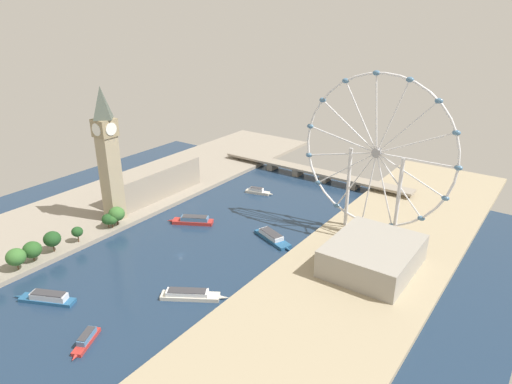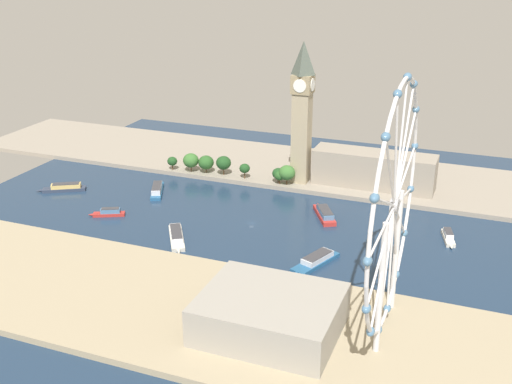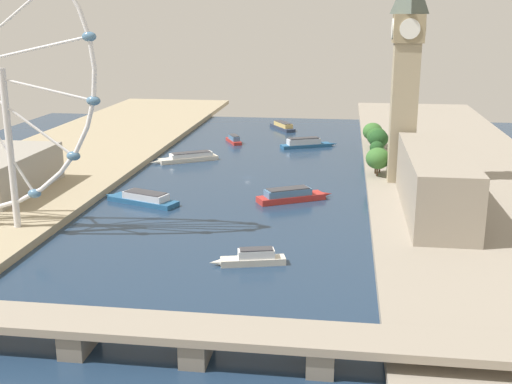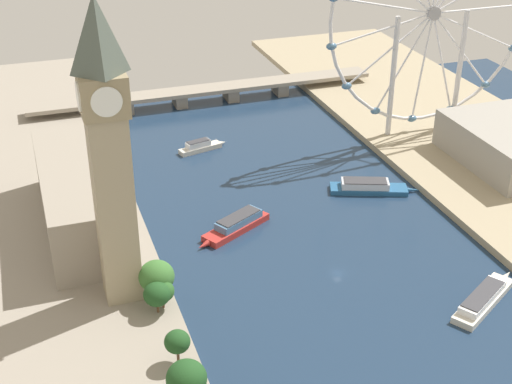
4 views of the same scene
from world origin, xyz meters
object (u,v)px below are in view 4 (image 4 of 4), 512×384
Objects in this scene: tour_boat_1 at (368,187)px; tour_boat_4 at (236,225)px; parliament_block at (74,197)px; clock_tower at (109,153)px; ferris_wheel at (433,15)px; tour_boat_3 at (484,298)px; river_bridge at (205,92)px; tour_boat_0 at (201,146)px.

tour_boat_4 is at bearing -147.56° from tour_boat_1.
parliament_block is at bearing -161.80° from tour_boat_1.
clock_tower is 125.48m from tour_boat_1.
ferris_wheel is 3.14× the size of tour_boat_3.
parliament_block is 0.44× the size of river_bridge.
parliament_block is at bearing -152.54° from tour_boat_0.
clock_tower is at bearing 3.81° from tour_boat_4.
parliament_block is 138.96m from river_bridge.
tour_boat_4 is at bearing -108.95° from tour_boat_0.
tour_boat_0 is at bearing 62.95° from clock_tower.
ferris_wheel is at bearing -23.39° from tour_boat_0.
tour_boat_4 reaches higher than tour_boat_1.
ferris_wheel is at bearing 62.77° from tour_boat_1.
tour_boat_1 is (54.41, -60.70, 0.05)m from tour_boat_0.
parliament_block is 2.23× the size of tour_boat_1.
clock_tower is 124.42m from tour_boat_3.
tour_boat_3 is (54.81, -141.11, 0.03)m from tour_boat_0.
tour_boat_0 is (-103.89, 16.52, -55.45)m from ferris_wheel.
ferris_wheel is 124.89m from river_bridge.
river_bridge is 124.54m from tour_boat_1.
tour_boat_1 is at bearing -73.13° from river_bridge.
tour_boat_0 is at bearing 79.54° from tour_boat_3.
tour_boat_3 is 91.30m from tour_boat_4.
clock_tower reaches higher than parliament_block.
tour_boat_3 is at bearing -68.71° from tour_boat_1.
ferris_wheel is at bearing 28.95° from clock_tower.
clock_tower reaches higher than tour_boat_0.
ferris_wheel is at bearing 36.81° from tour_boat_3.
river_bridge is (-85.60, 74.95, -51.51)m from ferris_wheel.
parliament_block is 2.37× the size of tour_boat_3.
tour_boat_1 is (115.92, -5.68, -12.58)m from parliament_block.
clock_tower is 178.96m from ferris_wheel.
tour_boat_3 is (0.39, -80.42, -0.02)m from tour_boat_1.
tour_boat_3 is at bearing -83.13° from tour_boat_0.
parliament_block reaches higher than tour_boat_0.
tour_boat_3 is (107.44, -38.02, -49.91)m from clock_tower.
river_bridge is at bearing 66.29° from clock_tower.
tour_boat_4 is (-60.66, 68.23, 0.31)m from tour_boat_3.
tour_boat_0 reaches higher than tour_boat_1.
parliament_block is at bearing -46.85° from tour_boat_4.
ferris_wheel is 2.96× the size of tour_boat_1.
clock_tower reaches higher than river_bridge.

